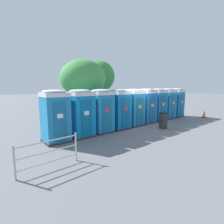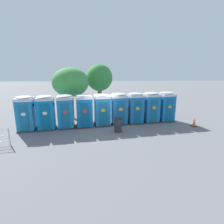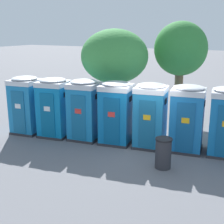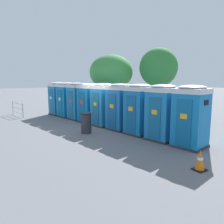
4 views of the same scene
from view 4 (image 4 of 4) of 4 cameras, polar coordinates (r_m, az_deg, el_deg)
The scene contains 15 objects.
ground_plane at distance 13.12m, azimuth -2.54°, elevation -3.60°, with size 120.00×120.00×0.00m, color slate.
portapotty_0 at distance 17.60m, azimuth -13.94°, elevation 3.51°, with size 1.34×1.34×2.54m.
portapotty_1 at distance 16.38m, azimuth -11.71°, elevation 3.22°, with size 1.39×1.37×2.54m.
portapotty_2 at distance 15.21m, azimuth -8.94°, elevation 2.89°, with size 1.34×1.34×2.54m.
portapotty_3 at distance 14.04m, azimuth -5.99°, elevation 2.47°, with size 1.41×1.38×2.54m.
portapotty_4 at distance 12.96m, azimuth -2.32°, elevation 2.00°, with size 1.35×1.35×2.54m.
portapotty_5 at distance 11.94m, azimuth 2.06°, elevation 1.43°, with size 1.39×1.37×2.54m.
portapotty_6 at distance 10.98m, azimuth 7.07°, elevation 0.74°, with size 1.34×1.35×2.54m.
portapotty_7 at distance 10.13m, azimuth 12.98°, elevation -0.08°, with size 1.41×1.39×2.54m.
portapotty_8 at distance 9.39m, azimuth 19.88°, elevation -1.05°, with size 1.44×1.42×2.54m.
street_tree_0 at distance 16.40m, azimuth -0.23°, elevation 10.26°, with size 3.19×3.19×4.55m.
street_tree_1 at distance 15.85m, azimuth 12.02°, elevation 11.12°, with size 2.64×2.64×4.91m.
trash_can at distance 11.33m, azimuth -6.76°, elevation -2.89°, with size 0.57×0.57×1.04m.
traffic_cone at distance 7.33m, azimuth 21.98°, elevation -11.68°, with size 0.36×0.36×0.64m.
event_barrier at distance 17.91m, azimuth -23.44°, elevation 0.83°, with size 2.02×0.46×1.05m.
Camera 4 is at (11.16, -6.32, 2.78)m, focal length 35.00 mm.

